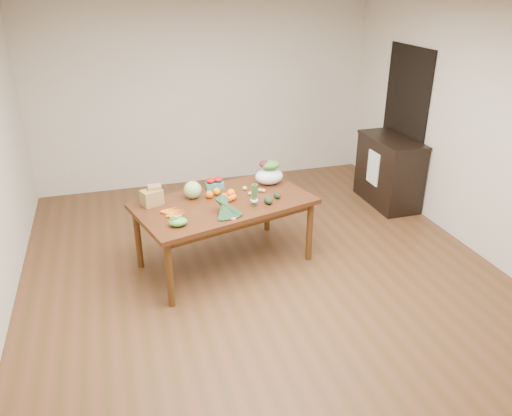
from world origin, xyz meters
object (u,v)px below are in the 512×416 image
object	(u,v)px
cabinet	(389,171)
paper_bag	(152,196)
cabbage	(193,190)
salad_bag	(269,174)
kale_bunch	(228,209)
asparagus_bundle	(254,195)
dining_table	(225,233)
mandarin_cluster	(230,195)

from	to	relation	value
cabinet	paper_bag	size ratio (longest dim) A/B	3.71
cabbage	salad_bag	world-z (taller)	salad_bag
cabinet	kale_bunch	distance (m)	2.93
cabbage	asparagus_bundle	bearing A→B (deg)	-34.09
cabinet	cabbage	distance (m)	2.97
cabbage	salad_bag	xyz separation A→B (m)	(0.91, 0.15, 0.03)
dining_table	cabbage	world-z (taller)	cabbage
cabinet	mandarin_cluster	size ratio (longest dim) A/B	5.67
dining_table	paper_bag	bearing A→B (deg)	154.28
cabbage	mandarin_cluster	size ratio (longest dim) A/B	1.05
paper_bag	salad_bag	xyz separation A→B (m)	(1.34, 0.20, 0.03)
mandarin_cluster	salad_bag	size ratio (longest dim) A/B	0.56
dining_table	paper_bag	world-z (taller)	paper_bag
mandarin_cluster	paper_bag	bearing A→B (deg)	172.09
cabbage	salad_bag	size ratio (longest dim) A/B	0.58
dining_table	asparagus_bundle	world-z (taller)	asparagus_bundle
kale_bunch	salad_bag	bearing A→B (deg)	31.55
cabbage	mandarin_cluster	xyz separation A→B (m)	(0.37, -0.16, -0.04)
paper_bag	salad_bag	world-z (taller)	salad_bag
kale_bunch	asparagus_bundle	bearing A→B (deg)	11.69
kale_bunch	asparagus_bundle	xyz separation A→B (m)	(0.31, 0.16, 0.05)
paper_bag	mandarin_cluster	world-z (taller)	paper_bag
cabinet	mandarin_cluster	bearing A→B (deg)	-159.46
cabbage	mandarin_cluster	world-z (taller)	cabbage
paper_bag	kale_bunch	distance (m)	0.85
kale_bunch	asparagus_bundle	distance (m)	0.35
dining_table	mandarin_cluster	world-z (taller)	mandarin_cluster
cabinet	paper_bag	bearing A→B (deg)	-166.05
kale_bunch	paper_bag	bearing A→B (deg)	128.88
paper_bag	cabbage	distance (m)	0.44
dining_table	salad_bag	distance (m)	0.85
kale_bunch	mandarin_cluster	bearing A→B (deg)	57.80
dining_table	cabinet	world-z (taller)	cabinet
dining_table	salad_bag	bearing A→B (deg)	13.02
mandarin_cluster	kale_bunch	distance (m)	0.40
cabinet	paper_bag	world-z (taller)	paper_bag
dining_table	cabbage	size ratio (longest dim) A/B	9.64
paper_bag	kale_bunch	size ratio (longest dim) A/B	0.69
cabbage	asparagus_bundle	size ratio (longest dim) A/B	0.76
cabinet	paper_bag	distance (m)	3.40
cabbage	kale_bunch	size ratio (longest dim) A/B	0.47
dining_table	kale_bunch	size ratio (longest dim) A/B	4.55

